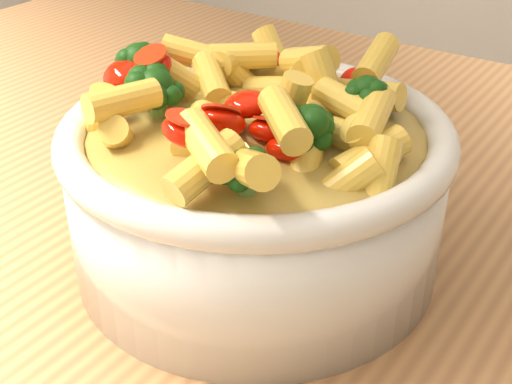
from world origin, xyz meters
The scene contains 3 objects.
table centered at (0.00, 0.00, 0.80)m, with size 1.20×0.80×0.90m.
serving_bowl centered at (0.02, -0.07, 0.95)m, with size 0.24×0.24×0.11m.
pasta_salad centered at (0.02, -0.07, 1.02)m, with size 0.19×0.19×0.04m.
Camera 1 is at (0.24, -0.39, 1.18)m, focal length 50.00 mm.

